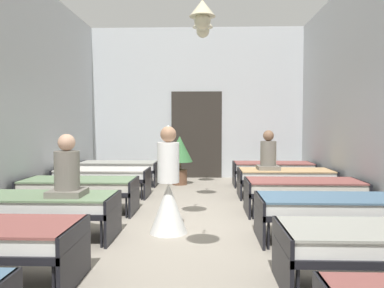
{
  "coord_description": "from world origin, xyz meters",
  "views": [
    {
      "loc": [
        0.26,
        -5.68,
        1.5
      ],
      "look_at": [
        0.0,
        1.51,
        1.13
      ],
      "focal_mm": 36.17,
      "sensor_mm": 36.0,
      "label": 1
    }
  ],
  "objects": [
    {
      "name": "ground_plane",
      "position": [
        0.0,
        0.0,
        -0.05
      ],
      "size": [
        6.46,
        10.83,
        0.1
      ],
      "primitive_type": "cube",
      "color": "#9E9384"
    },
    {
      "name": "bed_right_row_4",
      "position": [
        1.88,
        2.21,
        0.44
      ],
      "size": [
        1.9,
        0.84,
        0.57
      ],
      "color": "black",
      "rests_on": "ground"
    },
    {
      "name": "bed_left_row_2",
      "position": [
        -1.88,
        -0.74,
        0.44
      ],
      "size": [
        1.9,
        0.84,
        0.57
      ],
      "color": "black",
      "rests_on": "ground"
    },
    {
      "name": "bed_left_row_4",
      "position": [
        -1.88,
        2.21,
        0.44
      ],
      "size": [
        1.9,
        0.84,
        0.57
      ],
      "color": "black",
      "rests_on": "ground"
    },
    {
      "name": "nurse_near_aisle",
      "position": [
        -0.25,
        -0.43,
        0.53
      ],
      "size": [
        0.52,
        0.52,
        1.49
      ],
      "rotation": [
        0.0,
        0.0,
        1.92
      ],
      "color": "white",
      "rests_on": "ground"
    },
    {
      "name": "potted_plant",
      "position": [
        -0.39,
        3.81,
        0.78
      ],
      "size": [
        0.65,
        0.65,
        1.21
      ],
      "color": "brown",
      "rests_on": "ground"
    },
    {
      "name": "bed_right_row_2",
      "position": [
        1.88,
        -0.74,
        0.44
      ],
      "size": [
        1.9,
        0.84,
        0.57
      ],
      "color": "black",
      "rests_on": "ground"
    },
    {
      "name": "room_shell",
      "position": [
        0.0,
        1.24,
        2.1
      ],
      "size": [
        6.26,
        10.43,
        4.17
      ],
      "color": "silver",
      "rests_on": "ground"
    },
    {
      "name": "bed_right_row_5",
      "position": [
        1.88,
        3.68,
        0.44
      ],
      "size": [
        1.9,
        0.84,
        0.57
      ],
      "color": "black",
      "rests_on": "ground"
    },
    {
      "name": "patient_seated_secondary",
      "position": [
        -1.53,
        -0.8,
        0.87
      ],
      "size": [
        0.44,
        0.44,
        0.8
      ],
      "color": "slate",
      "rests_on": "bed_left_row_2"
    },
    {
      "name": "bed_left_row_3",
      "position": [
        -1.88,
        0.74,
        0.44
      ],
      "size": [
        1.9,
        0.84,
        0.57
      ],
      "color": "black",
      "rests_on": "ground"
    },
    {
      "name": "patient_seated_primary",
      "position": [
        1.53,
        2.2,
        0.87
      ],
      "size": [
        0.44,
        0.44,
        0.8
      ],
      "color": "slate",
      "rests_on": "bed_right_row_4"
    },
    {
      "name": "bed_left_row_5",
      "position": [
        -1.88,
        3.68,
        0.44
      ],
      "size": [
        1.9,
        0.84,
        0.57
      ],
      "color": "black",
      "rests_on": "ground"
    },
    {
      "name": "bed_right_row_3",
      "position": [
        1.88,
        0.74,
        0.44
      ],
      "size": [
        1.9,
        0.84,
        0.57
      ],
      "color": "black",
      "rests_on": "ground"
    }
  ]
}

